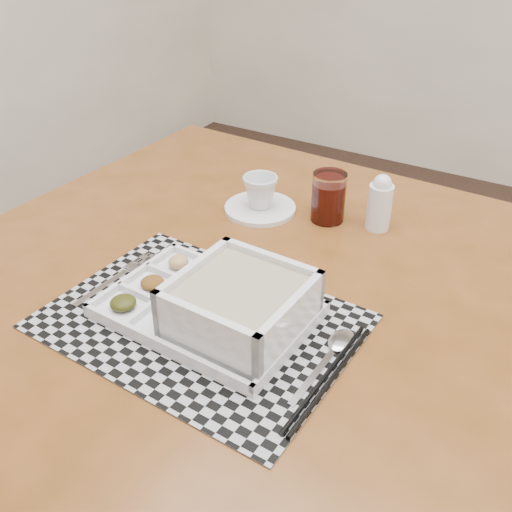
# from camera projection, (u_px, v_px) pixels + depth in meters

# --- Properties ---
(dining_table) EXTENTS (1.15, 1.15, 0.83)m
(dining_table) POSITION_uv_depth(u_px,v_px,m) (243.00, 318.00, 1.04)
(dining_table) COLOR #55320F
(dining_table) RESTS_ON ground
(placemat) EXTENTS (0.48, 0.36, 0.00)m
(placemat) POSITION_uv_depth(u_px,v_px,m) (200.00, 321.00, 0.89)
(placemat) COLOR #9B9AA1
(placemat) RESTS_ON dining_table
(serving_tray) EXTENTS (0.33, 0.23, 0.09)m
(serving_tray) POSITION_uv_depth(u_px,v_px,m) (230.00, 308.00, 0.86)
(serving_tray) COLOR silver
(serving_tray) RESTS_ON placemat
(fork) EXTENTS (0.02, 0.19, 0.00)m
(fork) POSITION_uv_depth(u_px,v_px,m) (117.00, 277.00, 0.99)
(fork) COLOR #BCBBC2
(fork) RESTS_ON placemat
(spoon) EXTENTS (0.04, 0.18, 0.01)m
(spoon) POSITION_uv_depth(u_px,v_px,m) (337.00, 346.00, 0.84)
(spoon) COLOR #BCBBC2
(spoon) RESTS_ON placemat
(chopsticks) EXTENTS (0.03, 0.24, 0.01)m
(chopsticks) POSITION_uv_depth(u_px,v_px,m) (329.00, 377.00, 0.78)
(chopsticks) COLOR black
(chopsticks) RESTS_ON placemat
(saucer) EXTENTS (0.15, 0.15, 0.01)m
(saucer) POSITION_uv_depth(u_px,v_px,m) (260.00, 208.00, 1.20)
(saucer) COLOR silver
(saucer) RESTS_ON dining_table
(cup) EXTENTS (0.09, 0.09, 0.07)m
(cup) POSITION_uv_depth(u_px,v_px,m) (260.00, 192.00, 1.18)
(cup) COLOR silver
(cup) RESTS_ON saucer
(juice_glass) EXTENTS (0.07, 0.07, 0.10)m
(juice_glass) POSITION_uv_depth(u_px,v_px,m) (328.00, 199.00, 1.14)
(juice_glass) COLOR white
(juice_glass) RESTS_ON dining_table
(creamer_bottle) EXTENTS (0.05, 0.05, 0.12)m
(creamer_bottle) POSITION_uv_depth(u_px,v_px,m) (380.00, 203.00, 1.11)
(creamer_bottle) COLOR silver
(creamer_bottle) RESTS_ON dining_table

